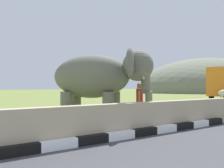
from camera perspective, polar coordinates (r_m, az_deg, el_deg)
barrier_parapet at (r=6.35m, az=-5.48°, el=-9.72°), size 28.00×0.36×1.00m
elephant at (r=8.93m, az=-3.08°, el=1.66°), size 3.75×3.90×2.86m
person_handler at (r=9.40m, az=6.93°, el=-4.14°), size 0.53×0.51×1.66m
hill_east at (r=67.09m, az=22.76°, el=-1.85°), size 41.86×33.48×18.04m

